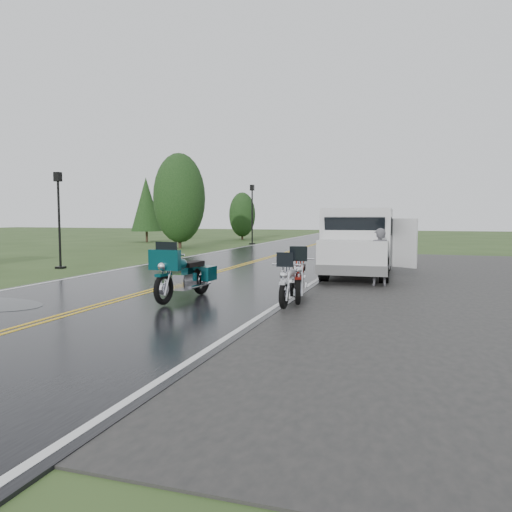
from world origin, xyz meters
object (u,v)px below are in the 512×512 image
at_px(motorcycle_teal, 163,276).
at_px(van_white, 324,244).
at_px(person_at_van, 379,258).
at_px(lamp_post_far_left, 252,214).
at_px(motorcycle_silver, 284,284).
at_px(motorcycle_red, 298,279).
at_px(lamp_post_near_left, 59,220).

xyz_separation_m(motorcycle_teal, van_white, (2.61, 5.43, 0.46)).
bearing_deg(person_at_van, motorcycle_teal, 32.56).
height_order(van_white, lamp_post_far_left, lamp_post_far_left).
bearing_deg(motorcycle_silver, motorcycle_red, 72.18).
relative_size(motorcycle_teal, motorcycle_silver, 1.19).
bearing_deg(person_at_van, van_white, -36.14).
distance_m(motorcycle_red, van_white, 4.54).
bearing_deg(motorcycle_red, lamp_post_far_left, 99.19).
height_order(lamp_post_near_left, lamp_post_far_left, lamp_post_far_left).
height_order(motorcycle_teal, person_at_van, person_at_van).
bearing_deg(lamp_post_near_left, van_white, -3.53).
relative_size(motorcycle_silver, lamp_post_near_left, 0.54).
xyz_separation_m(person_at_van, lamp_post_near_left, (-12.02, 1.27, 1.04)).
bearing_deg(lamp_post_far_left, motorcycle_silver, -70.08).
xyz_separation_m(motorcycle_teal, person_at_van, (4.30, 4.80, 0.12)).
xyz_separation_m(van_white, person_at_van, (1.69, -0.63, -0.33)).
xyz_separation_m(motorcycle_silver, lamp_post_far_left, (-8.40, 23.17, 1.52)).
xyz_separation_m(motorcycle_red, person_at_van, (1.47, 3.87, 0.19)).
bearing_deg(lamp_post_far_left, van_white, -65.22).
distance_m(van_white, lamp_post_far_left, 19.94).
distance_m(person_at_van, lamp_post_far_left, 21.27).
bearing_deg(motorcycle_silver, lamp_post_far_left, 108.21).
distance_m(motorcycle_red, lamp_post_near_left, 11.80).
height_order(motorcycle_red, motorcycle_silver, motorcycle_red).
distance_m(motorcycle_teal, van_white, 6.04).
bearing_deg(lamp_post_near_left, person_at_van, -6.03).
relative_size(motorcycle_teal, person_at_van, 1.44).
height_order(motorcycle_red, van_white, van_white).
relative_size(motorcycle_silver, lamp_post_far_left, 0.48).
xyz_separation_m(motorcycle_silver, lamp_post_near_left, (-10.38, 5.73, 1.27)).
bearing_deg(person_at_van, lamp_post_near_left, -21.62).
xyz_separation_m(motorcycle_red, motorcycle_silver, (-0.17, -0.59, -0.05)).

